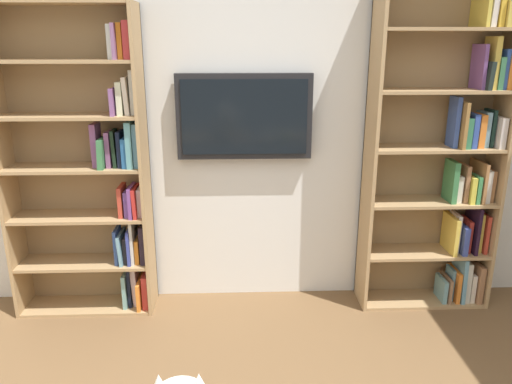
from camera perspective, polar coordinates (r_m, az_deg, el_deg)
name	(u,v)px	position (r m, az deg, el deg)	size (l,w,h in m)	color
wall_back	(255,105)	(3.25, -0.06, 10.11)	(4.52, 0.06, 2.70)	silver
bookshelf_left	(449,154)	(3.42, 21.54, 4.15)	(0.86, 0.28, 2.19)	tan
bookshelf_right	(92,171)	(3.29, -18.51, 2.31)	(0.89, 0.28, 1.97)	tan
wall_mounted_tv	(244,117)	(3.17, -1.37, 8.75)	(0.87, 0.07, 0.54)	black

